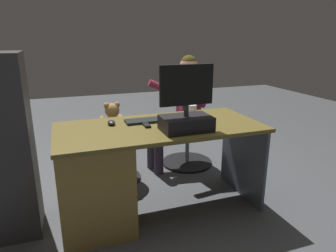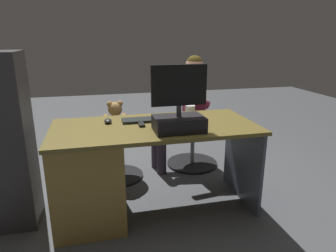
# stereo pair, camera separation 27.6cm
# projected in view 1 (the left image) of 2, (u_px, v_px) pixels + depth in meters

# --- Properties ---
(ground_plane) EXTENTS (10.00, 10.00, 0.00)m
(ground_plane) POSITION_uv_depth(u_px,v_px,m) (150.00, 191.00, 2.85)
(ground_plane) COLOR #46494D
(desk) EXTENTS (1.59, 0.75, 0.73)m
(desk) POSITION_uv_depth(u_px,v_px,m) (109.00, 173.00, 2.33)
(desk) COLOR brown
(desk) RESTS_ON ground_plane
(monitor) EXTENTS (0.40, 0.24, 0.48)m
(monitor) POSITION_uv_depth(u_px,v_px,m) (186.00, 114.00, 2.21)
(monitor) COLOR black
(monitor) RESTS_ON desk
(keyboard) EXTENTS (0.42, 0.14, 0.02)m
(keyboard) POSITION_uv_depth(u_px,v_px,m) (151.00, 120.00, 2.48)
(keyboard) COLOR black
(keyboard) RESTS_ON desk
(computer_mouse) EXTENTS (0.06, 0.10, 0.04)m
(computer_mouse) POSITION_uv_depth(u_px,v_px,m) (111.00, 123.00, 2.38)
(computer_mouse) COLOR #242425
(computer_mouse) RESTS_ON desk
(cup) EXTENTS (0.08, 0.08, 0.11)m
(cup) POSITION_uv_depth(u_px,v_px,m) (192.00, 111.00, 2.59)
(cup) COLOR white
(cup) RESTS_ON desk
(tv_remote) EXTENTS (0.04, 0.15, 0.02)m
(tv_remote) POSITION_uv_depth(u_px,v_px,m) (146.00, 124.00, 2.36)
(tv_remote) COLOR black
(tv_remote) RESTS_ON desk
(notebook_binder) EXTENTS (0.25, 0.32, 0.02)m
(notebook_binder) POSITION_uv_depth(u_px,v_px,m) (185.00, 126.00, 2.32)
(notebook_binder) COLOR silver
(notebook_binder) RESTS_ON desk
(office_chair_teddy) EXTENTS (0.51, 0.51, 0.48)m
(office_chair_teddy) POSITION_uv_depth(u_px,v_px,m) (114.00, 153.00, 3.00)
(office_chair_teddy) COLOR black
(office_chair_teddy) RESTS_ON ground_plane
(teddy_bear) EXTENTS (0.23, 0.24, 0.33)m
(teddy_bear) POSITION_uv_depth(u_px,v_px,m) (112.00, 121.00, 2.92)
(teddy_bear) COLOR #A47C44
(teddy_bear) RESTS_ON office_chair_teddy
(visitor_chair) EXTENTS (0.56, 0.56, 0.48)m
(visitor_chair) POSITION_uv_depth(u_px,v_px,m) (187.00, 142.00, 3.40)
(visitor_chair) COLOR black
(visitor_chair) RESTS_ON ground_plane
(person) EXTENTS (0.59, 0.53, 1.21)m
(person) POSITION_uv_depth(u_px,v_px,m) (181.00, 103.00, 3.22)
(person) COLOR #902A47
(person) RESTS_ON ground_plane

